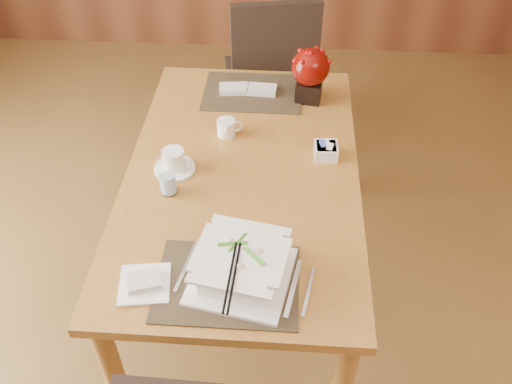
# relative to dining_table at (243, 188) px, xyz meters

# --- Properties ---
(dining_table) EXTENTS (0.90, 1.50, 0.75)m
(dining_table) POSITION_rel_dining_table_xyz_m (0.00, 0.00, 0.00)
(dining_table) COLOR #A26E2D
(dining_table) RESTS_ON ground
(placemat_near) EXTENTS (0.45, 0.33, 0.01)m
(placemat_near) POSITION_rel_dining_table_xyz_m (0.00, -0.55, 0.10)
(placemat_near) COLOR black
(placemat_near) RESTS_ON dining_table
(placemat_far) EXTENTS (0.45, 0.33, 0.01)m
(placemat_far) POSITION_rel_dining_table_xyz_m (0.00, 0.55, 0.10)
(placemat_far) COLOR black
(placemat_far) RESTS_ON dining_table
(soup_setting) EXTENTS (0.35, 0.35, 0.12)m
(soup_setting) POSITION_rel_dining_table_xyz_m (0.04, -0.53, 0.16)
(soup_setting) COLOR white
(soup_setting) RESTS_ON dining_table
(coffee_cup) EXTENTS (0.16, 0.16, 0.09)m
(coffee_cup) POSITION_rel_dining_table_xyz_m (-0.26, -0.01, 0.14)
(coffee_cup) COLOR white
(coffee_cup) RESTS_ON dining_table
(water_glass) EXTENTS (0.08, 0.08, 0.15)m
(water_glass) POSITION_rel_dining_table_xyz_m (-0.26, -0.14, 0.17)
(water_glass) COLOR silver
(water_glass) RESTS_ON dining_table
(creamer_jug) EXTENTS (0.12, 0.12, 0.07)m
(creamer_jug) POSITION_rel_dining_table_xyz_m (-0.09, 0.22, 0.13)
(creamer_jug) COLOR white
(creamer_jug) RESTS_ON dining_table
(sugar_caddy) EXTENTS (0.10, 0.10, 0.05)m
(sugar_caddy) POSITION_rel_dining_table_xyz_m (0.32, 0.11, 0.12)
(sugar_caddy) COLOR white
(sugar_caddy) RESTS_ON dining_table
(berry_decor) EXTENTS (0.17, 0.17, 0.25)m
(berry_decor) POSITION_rel_dining_table_xyz_m (0.26, 0.52, 0.24)
(berry_decor) COLOR black
(berry_decor) RESTS_ON dining_table
(napkins_far) EXTENTS (0.26, 0.10, 0.02)m
(napkins_far) POSITION_rel_dining_table_xyz_m (-0.01, 0.55, 0.11)
(napkins_far) COLOR silver
(napkins_far) RESTS_ON dining_table
(bread_plate) EXTENTS (0.18, 0.18, 0.01)m
(bread_plate) POSITION_rel_dining_table_xyz_m (-0.26, -0.57, 0.10)
(bread_plate) COLOR white
(bread_plate) RESTS_ON dining_table
(far_chair) EXTENTS (0.55, 0.56, 1.02)m
(far_chair) POSITION_rel_dining_table_xyz_m (0.07, 1.04, -0.08)
(far_chair) COLOR black
(far_chair) RESTS_ON ground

